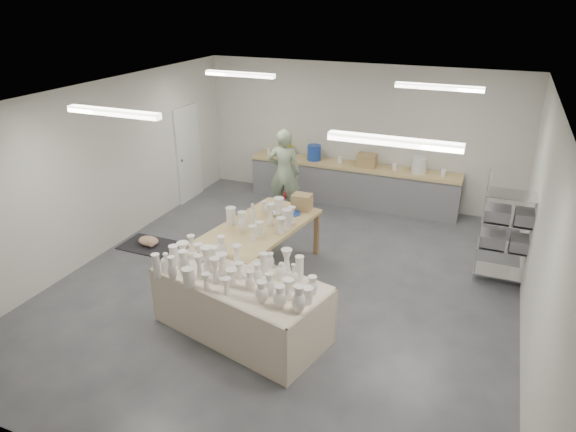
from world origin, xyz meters
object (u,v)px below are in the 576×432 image
at_px(drying_table, 241,302).
at_px(red_stool, 289,196).
at_px(work_table, 265,224).
at_px(potter, 284,173).

xyz_separation_m(drying_table, red_stool, (-1.04, 4.27, -0.15)).
xyz_separation_m(work_table, potter, (-0.64, 2.32, 0.06)).
relative_size(work_table, potter, 1.31).
bearing_deg(red_stool, work_table, -76.15).
bearing_deg(work_table, drying_table, -67.61).
xyz_separation_m(potter, red_stool, (0.00, 0.27, -0.61)).
height_order(drying_table, work_table, work_table).
relative_size(drying_table, potter, 1.41).
height_order(work_table, potter, potter).
distance_m(work_table, red_stool, 2.72).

